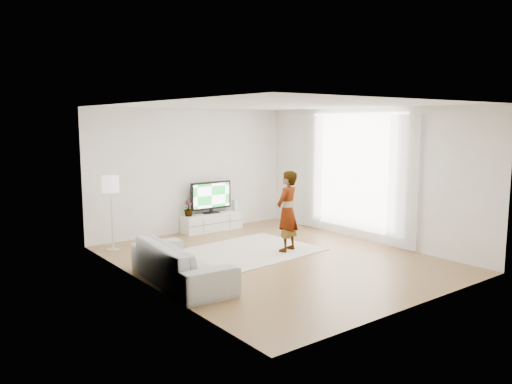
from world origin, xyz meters
TOP-DOWN VIEW (x-y plane):
  - floor at (0.00, 0.00)m, footprint 6.00×6.00m
  - ceiling at (0.00, 0.00)m, footprint 6.00×6.00m
  - wall_left at (-2.50, 0.00)m, footprint 0.02×6.00m
  - wall_right at (2.50, 0.00)m, footprint 0.02×6.00m
  - wall_back at (0.00, 3.00)m, footprint 5.00×0.02m
  - wall_front at (0.00, -3.00)m, footprint 5.00×0.02m
  - window at (2.48, 0.30)m, footprint 0.01×2.60m
  - curtain_near at (2.40, -1.00)m, footprint 0.04×0.70m
  - curtain_far at (2.40, 1.60)m, footprint 0.04×0.70m
  - media_console at (0.38, 2.76)m, footprint 1.46×0.41m
  - television at (0.38, 2.79)m, footprint 1.05×0.21m
  - game_console at (1.02, 2.76)m, footprint 0.06×0.18m
  - potted_plant at (-0.24, 2.77)m, footprint 0.23×0.23m
  - rug at (-0.15, 0.73)m, footprint 2.89×2.20m
  - player at (0.54, 0.28)m, footprint 0.67×0.55m
  - sofa at (-2.02, -0.14)m, footprint 1.04×2.29m
  - floor_lamp at (-2.13, 2.43)m, footprint 0.33×0.33m

SIDE VIEW (x-z plane):
  - floor at x=0.00m, z-range 0.00..0.00m
  - rug at x=-0.15m, z-range 0.00..0.01m
  - media_console at x=0.38m, z-range 0.00..0.41m
  - sofa at x=-2.02m, z-range 0.00..0.65m
  - game_console at x=1.02m, z-range 0.41..0.65m
  - potted_plant at x=-0.24m, z-range 0.41..0.77m
  - player at x=0.54m, z-range 0.01..1.58m
  - television at x=0.38m, z-range 0.44..1.17m
  - floor_lamp at x=-2.13m, z-range 0.51..1.98m
  - curtain_near at x=2.40m, z-range 0.05..2.65m
  - curtain_far at x=2.40m, z-range 0.05..2.65m
  - wall_left at x=-2.50m, z-range 0.00..2.80m
  - wall_right at x=2.50m, z-range 0.00..2.80m
  - wall_back at x=0.00m, z-range 0.00..2.80m
  - wall_front at x=0.00m, z-range 0.00..2.80m
  - window at x=2.48m, z-range 0.20..2.70m
  - ceiling at x=0.00m, z-range 2.80..2.80m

